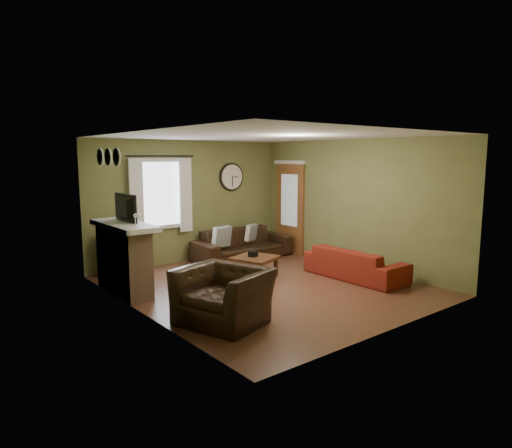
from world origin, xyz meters
TOP-DOWN VIEW (x-y plane):
  - floor at (0.00, 0.00)m, footprint 4.60×5.20m
  - ceiling at (0.00, 0.00)m, footprint 4.60×5.20m
  - wall_left at (-2.30, 0.00)m, footprint 0.00×5.20m
  - wall_right at (2.30, 0.00)m, footprint 0.00×5.20m
  - wall_back at (0.00, 2.60)m, footprint 4.60×0.00m
  - wall_front at (0.00, -2.60)m, footprint 4.60×0.00m
  - fireplace at (-2.10, 1.15)m, footprint 0.40×1.40m
  - firebox at (-1.91, 1.15)m, footprint 0.04×0.60m
  - mantel at (-2.07, 1.15)m, footprint 0.58×1.60m
  - tv at (-2.05, 1.30)m, footprint 0.08×0.60m
  - tv_screen at (-1.97, 1.30)m, footprint 0.02×0.62m
  - medallion_left at (-2.28, 0.80)m, footprint 0.28×0.28m
  - medallion_mid at (-2.28, 1.15)m, footprint 0.28×0.28m
  - medallion_right at (-2.28, 1.50)m, footprint 0.28×0.28m
  - window_pane at (-0.70, 2.58)m, footprint 1.00×0.02m
  - curtain_rod at (-0.70, 2.48)m, footprint 0.03×0.03m
  - curtain_left at (-1.25, 2.48)m, footprint 0.28×0.04m
  - curtain_right at (-0.15, 2.48)m, footprint 0.28×0.04m
  - wall_clock at (1.10, 2.55)m, footprint 0.64×0.06m
  - door at (2.27, 1.85)m, footprint 0.05×0.90m
  - bookshelf at (-1.64, 2.43)m, footprint 0.71×0.30m
  - book at (-1.68, 2.63)m, footprint 0.19×0.23m
  - sofa_brown at (1.01, 2.03)m, footprint 2.25×0.88m
  - pillow_left at (1.30, 2.09)m, footprint 0.38×0.25m
  - pillow_right at (0.47, 2.05)m, footprint 0.45×0.18m
  - sofa_red at (1.65, -0.62)m, footprint 0.77×1.96m
  - armchair at (-1.58, -1.00)m, footprint 1.33×1.42m
  - coffee_table at (0.24, 0.61)m, footprint 0.94×0.94m
  - tissue_box at (0.21, 0.63)m, footprint 0.18×0.18m
  - wine_glass_a at (-2.05, 0.63)m, footprint 0.07×0.07m
  - wine_glass_b at (-2.05, 0.73)m, footprint 0.07×0.07m

SIDE VIEW (x-z plane):
  - floor at x=0.00m, z-range 0.00..0.00m
  - coffee_table at x=0.24m, z-range 0.00..0.39m
  - sofa_red at x=1.65m, z-range 0.00..0.57m
  - firebox at x=-1.91m, z-range 0.02..0.57m
  - sofa_brown at x=1.01m, z-range 0.00..0.66m
  - armchair at x=-1.58m, z-range 0.00..0.75m
  - tissue_box at x=0.21m, z-range 0.35..0.45m
  - bookshelf at x=-1.64m, z-range 0.00..0.85m
  - fireplace at x=-2.10m, z-range 0.00..1.10m
  - pillow_left at x=1.30m, z-range 0.37..0.73m
  - pillow_right at x=0.47m, z-range 0.33..0.77m
  - book at x=-1.68m, z-range 0.95..0.97m
  - door at x=2.27m, z-range 0.00..2.10m
  - mantel at x=-2.07m, z-range 1.10..1.18m
  - wine_glass_b at x=-2.05m, z-range 1.18..1.37m
  - wine_glass_a at x=-2.05m, z-range 1.18..1.39m
  - wall_left at x=-2.30m, z-range 0.00..2.60m
  - wall_right at x=2.30m, z-range 0.00..2.60m
  - wall_back at x=0.00m, z-range 0.00..2.60m
  - wall_front at x=0.00m, z-range 0.00..2.60m
  - tv at x=-2.05m, z-range 1.18..1.53m
  - tv_screen at x=-1.97m, z-range 1.23..1.59m
  - curtain_left at x=-1.25m, z-range 0.67..2.23m
  - curtain_right at x=-0.15m, z-range 0.67..2.23m
  - window_pane at x=-0.70m, z-range 0.85..2.15m
  - wall_clock at x=1.10m, z-range 1.48..2.12m
  - medallion_left at x=-2.28m, z-range 2.24..2.26m
  - medallion_mid at x=-2.28m, z-range 2.24..2.26m
  - medallion_right at x=-2.28m, z-range 2.24..2.26m
  - curtain_rod at x=-0.70m, z-range 1.52..3.02m
  - ceiling at x=0.00m, z-range 2.60..2.60m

